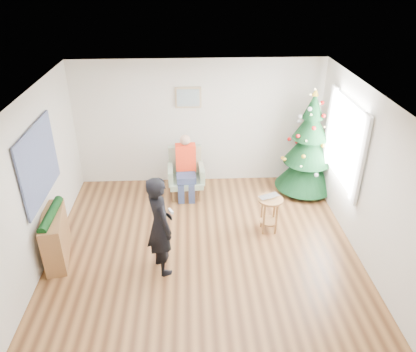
{
  "coord_description": "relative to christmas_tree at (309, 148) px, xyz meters",
  "views": [
    {
      "loc": [
        -0.18,
        -5.26,
        4.28
      ],
      "look_at": [
        0.1,
        0.6,
        1.1
      ],
      "focal_mm": 35.0,
      "sensor_mm": 36.0,
      "label": 1
    }
  ],
  "objects": [
    {
      "name": "floor",
      "position": [
        -2.15,
        -1.92,
        -0.97
      ],
      "size": [
        5.0,
        5.0,
        0.0
      ],
      "primitive_type": "plane",
      "color": "brown",
      "rests_on": "ground"
    },
    {
      "name": "ceiling",
      "position": [
        -2.15,
        -1.92,
        1.63
      ],
      "size": [
        5.0,
        5.0,
        0.0
      ],
      "primitive_type": "plane",
      "rotation": [
        3.14,
        0.0,
        0.0
      ],
      "color": "white",
      "rests_on": "wall_back"
    },
    {
      "name": "wall_back",
      "position": [
        -2.15,
        0.58,
        0.33
      ],
      "size": [
        5.0,
        0.0,
        5.0
      ],
      "primitive_type": "plane",
      "rotation": [
        1.57,
        0.0,
        0.0
      ],
      "color": "silver",
      "rests_on": "floor"
    },
    {
      "name": "wall_front",
      "position": [
        -2.15,
        -4.42,
        0.33
      ],
      "size": [
        5.0,
        0.0,
        5.0
      ],
      "primitive_type": "plane",
      "rotation": [
        -1.57,
        0.0,
        0.0
      ],
      "color": "silver",
      "rests_on": "floor"
    },
    {
      "name": "wall_left",
      "position": [
        -4.65,
        -1.92,
        0.33
      ],
      "size": [
        0.0,
        5.0,
        5.0
      ],
      "primitive_type": "plane",
      "rotation": [
        1.57,
        0.0,
        1.57
      ],
      "color": "silver",
      "rests_on": "floor"
    },
    {
      "name": "wall_right",
      "position": [
        0.35,
        -1.92,
        0.33
      ],
      "size": [
        0.0,
        5.0,
        5.0
      ],
      "primitive_type": "plane",
      "rotation": [
        1.57,
        0.0,
        -1.57
      ],
      "color": "silver",
      "rests_on": "floor"
    },
    {
      "name": "window_panel",
      "position": [
        0.32,
        -0.92,
        0.53
      ],
      "size": [
        0.04,
        1.3,
        1.4
      ],
      "primitive_type": "cube",
      "color": "white",
      "rests_on": "wall_right"
    },
    {
      "name": "curtains",
      "position": [
        0.29,
        -0.92,
        0.53
      ],
      "size": [
        0.05,
        1.75,
        1.5
      ],
      "color": "white",
      "rests_on": "wall_right"
    },
    {
      "name": "christmas_tree",
      "position": [
        0.0,
        0.0,
        0.0
      ],
      "size": [
        1.19,
        1.19,
        2.15
      ],
      "rotation": [
        0.0,
        0.0,
        0.42
      ],
      "color": "#3F2816",
      "rests_on": "floor"
    },
    {
      "name": "stool",
      "position": [
        -0.98,
        -1.36,
        -0.64
      ],
      "size": [
        0.44,
        0.44,
        0.65
      ],
      "rotation": [
        0.0,
        0.0,
        0.06
      ],
      "color": "brown",
      "rests_on": "floor"
    },
    {
      "name": "laptop",
      "position": [
        -0.98,
        -1.36,
        -0.3
      ],
      "size": [
        0.42,
        0.36,
        0.03
      ],
      "primitive_type": "imported",
      "rotation": [
        0.0,
        0.0,
        0.41
      ],
      "color": "silver",
      "rests_on": "stool"
    },
    {
      "name": "armchair",
      "position": [
        -2.43,
        -0.03,
        -0.61
      ],
      "size": [
        0.74,
        0.68,
        0.97
      ],
      "rotation": [
        0.0,
        0.0,
        0.06
      ],
      "color": "gray",
      "rests_on": "floor"
    },
    {
      "name": "seated_person",
      "position": [
        -2.43,
        -0.08,
        -0.32
      ],
      "size": [
        0.4,
        0.58,
        1.27
      ],
      "rotation": [
        0.0,
        0.0,
        0.06
      ],
      "color": "navy",
      "rests_on": "armchair"
    },
    {
      "name": "standing_man",
      "position": [
        -2.8,
        -2.27,
        -0.17
      ],
      "size": [
        0.59,
        0.69,
        1.61
      ],
      "primitive_type": "imported",
      "rotation": [
        0.0,
        0.0,
        2.0
      ],
      "color": "black",
      "rests_on": "floor"
    },
    {
      "name": "game_controller",
      "position": [
        -2.63,
        -2.3,
        0.1
      ],
      "size": [
        0.09,
        0.13,
        0.04
      ],
      "primitive_type": "cube",
      "rotation": [
        0.0,
        0.0,
        0.43
      ],
      "color": "white",
      "rests_on": "standing_man"
    },
    {
      "name": "console",
      "position": [
        -4.48,
        -1.93,
        -0.57
      ],
      "size": [
        0.48,
        1.04,
        0.8
      ],
      "primitive_type": "cube",
      "rotation": [
        0.0,
        0.0,
        0.18
      ],
      "color": "brown",
      "rests_on": "floor"
    },
    {
      "name": "garland",
      "position": [
        -4.48,
        -1.93,
        -0.15
      ],
      "size": [
        0.14,
        0.9,
        0.14
      ],
      "primitive_type": "cylinder",
      "rotation": [
        1.57,
        0.0,
        0.0
      ],
      "color": "black",
      "rests_on": "console"
    },
    {
      "name": "tapestry",
      "position": [
        -4.61,
        -1.62,
        0.58
      ],
      "size": [
        0.03,
        1.5,
        1.15
      ],
      "primitive_type": "cube",
      "color": "black",
      "rests_on": "wall_left"
    },
    {
      "name": "framed_picture",
      "position": [
        -2.35,
        0.54,
        0.88
      ],
      "size": [
        0.52,
        0.05,
        0.42
      ],
      "color": "tan",
      "rests_on": "wall_back"
    }
  ]
}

